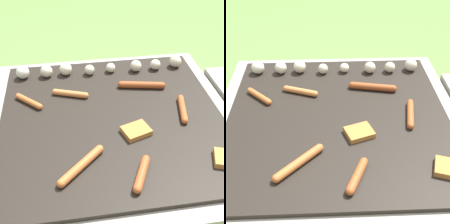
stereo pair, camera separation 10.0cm
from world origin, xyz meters
TOP-DOWN VIEW (x-y plane):
  - ground_plane at (0.00, 0.00)m, footprint 14.00×14.00m
  - grill at (0.00, 0.00)m, footprint 0.95×0.95m
  - sausage_back_center at (0.27, -0.01)m, footprint 0.06×0.17m
  - sausage_front_center at (0.05, -0.30)m, footprint 0.08×0.14m
  - sausage_mid_right at (-0.15, 0.16)m, footprint 0.15×0.07m
  - sausage_mid_left at (-0.32, 0.13)m, footprint 0.11×0.11m
  - sausage_front_left at (-0.13, -0.24)m, footprint 0.16×0.15m
  - sausage_back_left at (0.15, 0.17)m, footprint 0.20×0.06m
  - bread_slice_left at (0.07, -0.11)m, footprint 0.11×0.10m
  - bread_slice_right at (0.34, -0.28)m, footprint 0.12×0.10m
  - mushroom_row at (-0.02, 0.32)m, footprint 0.76×0.07m

SIDE VIEW (x-z plane):
  - ground_plane at x=0.00m, z-range 0.00..0.00m
  - grill at x=0.00m, z-range 0.00..0.37m
  - bread_slice_left at x=0.07m, z-range 0.37..0.39m
  - bread_slice_right at x=0.34m, z-range 0.37..0.39m
  - sausage_mid_left at x=-0.32m, z-range 0.37..0.39m
  - sausage_mid_right at x=-0.15m, z-range 0.37..0.39m
  - sausage_back_center at x=0.27m, z-range 0.37..0.39m
  - sausage_front_left at x=-0.13m, z-range 0.37..0.40m
  - sausage_front_center at x=0.05m, z-range 0.37..0.40m
  - sausage_back_left at x=0.15m, z-range 0.37..0.40m
  - mushroom_row at x=-0.02m, z-range 0.37..0.42m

